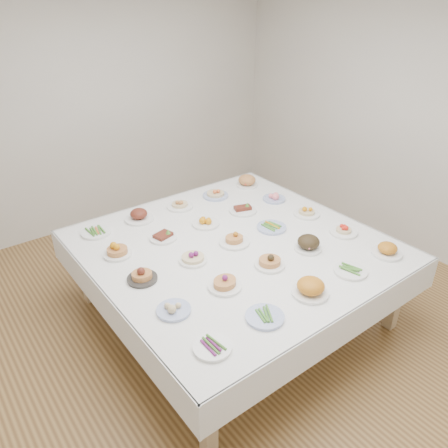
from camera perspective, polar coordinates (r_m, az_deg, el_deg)
room_envelope at (r=3.27m, az=-0.46°, el=13.32°), size 5.02×5.02×2.81m
display_table at (r=3.78m, az=1.38°, el=-3.43°), size 2.37×2.37×0.75m
dish_0 at (r=2.75m, az=-1.54°, el=-15.67°), size 0.24×0.24×0.05m
dish_1 at (r=2.96m, az=5.36°, el=-11.85°), size 0.26×0.26×0.06m
dish_2 at (r=3.18m, az=11.27°, el=-7.82°), size 0.31×0.31×0.16m
dish_3 at (r=3.52m, az=16.19°, el=-5.77°), size 0.25×0.25×0.06m
dish_4 at (r=3.82m, az=20.57°, el=-3.01°), size 0.24×0.24×0.13m
dish_5 at (r=3.02m, az=-6.60°, el=-10.80°), size 0.23×0.23×0.09m
dish_6 at (r=3.19m, az=0.10°, el=-7.32°), size 0.25×0.25×0.14m
dish_7 at (r=3.45m, az=6.01°, el=-4.61°), size 0.24×0.24×0.14m
dish_8 at (r=3.70m, az=10.98°, el=-2.38°), size 0.26×0.26×0.14m
dish_9 at (r=4.02m, az=15.40°, el=-0.53°), size 0.24×0.24×0.12m
dish_10 at (r=3.33m, az=-10.70°, el=-6.28°), size 0.24×0.23×0.14m
dish_11 at (r=3.49m, az=-4.09°, el=-4.04°), size 0.23×0.23×0.13m
dish_12 at (r=3.72m, az=1.34°, el=-1.65°), size 0.26×0.26×0.15m
dish_13 at (r=3.99m, az=6.23°, el=-0.32°), size 0.26×0.26×0.06m
dish_14 at (r=4.27m, az=10.78°, el=1.93°), size 0.25×0.25×0.14m
dish_15 at (r=3.66m, az=-13.82°, el=-3.08°), size 0.25×0.24×0.14m
dish_16 at (r=3.84m, az=-7.98°, el=-1.36°), size 0.24×0.24×0.11m
dish_17 at (r=4.03m, az=-2.41°, el=0.40°), size 0.25×0.25×0.10m
dish_18 at (r=4.27m, az=2.46°, el=2.19°), size 0.27×0.27×0.11m
dish_19 at (r=4.54m, az=6.58°, el=3.64°), size 0.23×0.23×0.10m
dish_20 at (r=4.06m, az=-16.39°, el=-0.92°), size 0.26×0.26×0.06m
dish_21 at (r=4.18m, az=-11.07°, el=1.31°), size 0.27×0.27×0.14m
dish_22 at (r=4.36m, az=-5.81°, el=2.91°), size 0.26×0.26×0.14m
dish_23 at (r=4.57m, az=-1.12°, el=4.42°), size 0.27×0.27×0.15m
dish_24 at (r=4.83m, az=3.02°, el=5.71°), size 0.23×0.23×0.14m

